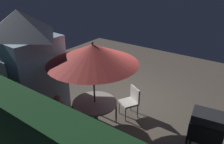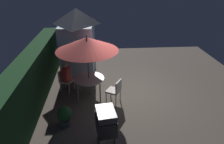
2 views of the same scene
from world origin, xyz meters
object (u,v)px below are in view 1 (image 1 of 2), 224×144
bbq_grill (206,127)px  person_in_red (58,113)px  patio_table (95,104)px  garden_shed (25,63)px  patio_umbrella (93,54)px  chair_far_side (131,100)px  chair_near_shed (56,122)px

bbq_grill → person_in_red: person_in_red is taller
patio_table → person_in_red: person_in_red is taller
garden_shed → patio_umbrella: size_ratio=1.26×
patio_table → patio_umbrella: (0.00, 0.00, 1.43)m
garden_shed → patio_table: garden_shed is taller
chair_far_side → person_in_red: (0.95, 1.90, 0.26)m
patio_umbrella → chair_near_shed: patio_umbrella is taller
garden_shed → patio_umbrella: (-2.10, -0.52, 0.57)m
patio_umbrella → bbq_grill: bearing=-168.9°
chair_near_shed → patio_table: bearing=-112.8°
patio_table → bbq_grill: 2.78m
chair_near_shed → person_in_red: 0.28m
patio_umbrella → person_in_red: size_ratio=1.92×
person_in_red → chair_far_side: bearing=-116.5°
garden_shed → chair_near_shed: size_ratio=3.39×
garden_shed → person_in_red: bearing=166.9°
chair_far_side → person_in_red: size_ratio=0.71×
garden_shed → patio_table: size_ratio=2.56×
bbq_grill → chair_near_shed: (3.14, 1.53, -0.33)m
patio_table → chair_near_shed: (0.42, 1.00, -0.17)m
chair_far_side → bbq_grill: bearing=168.3°
patio_table → patio_umbrella: bearing=90.0°
chair_far_side → person_in_red: 2.14m
garden_shed → chair_near_shed: (-1.68, 0.48, -1.03)m
garden_shed → person_in_red: size_ratio=2.42×
garden_shed → patio_umbrella: garden_shed is taller
patio_table → patio_umbrella: patio_umbrella is taller
patio_table → chair_near_shed: bearing=67.2°
garden_shed → person_in_red: 1.92m
garden_shed → chair_near_shed: bearing=164.1°
chair_near_shed → chair_far_side: same height
patio_umbrella → person_in_red: bearing=67.2°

